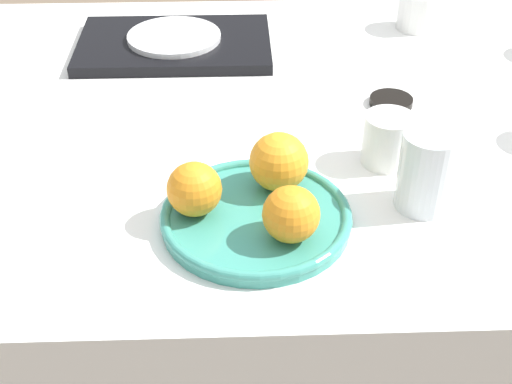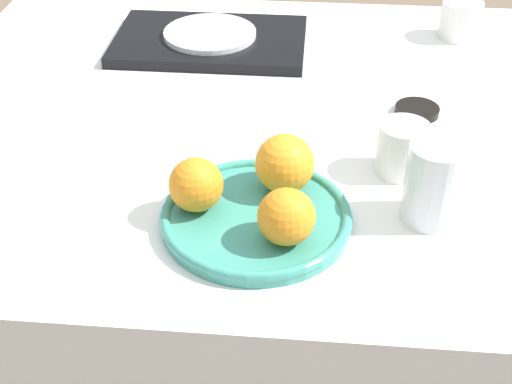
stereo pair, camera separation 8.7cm
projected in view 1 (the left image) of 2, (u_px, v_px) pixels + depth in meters
name	position (u px, v px, depth m)	size (l,w,h in m)	color
table	(278.00, 283.00, 1.36)	(1.27, 0.95, 0.75)	white
fruit_platter	(256.00, 217.00, 0.90)	(0.24, 0.24, 0.02)	teal
orange_0	(291.00, 214.00, 0.84)	(0.07, 0.07, 0.07)	orange
orange_1	(194.00, 189.00, 0.88)	(0.07, 0.07, 0.07)	orange
orange_2	(279.00, 162.00, 0.92)	(0.08, 0.08, 0.08)	orange
water_glass	(427.00, 171.00, 0.90)	(0.07, 0.07, 0.11)	silver
serving_tray	(175.00, 44.00, 1.32)	(0.35, 0.23, 0.02)	black
side_plate	(174.00, 37.00, 1.31)	(0.17, 0.17, 0.01)	white
cup_0	(417.00, 11.00, 1.38)	(0.08, 0.08, 0.07)	white
cup_3	(388.00, 140.00, 1.00)	(0.07, 0.07, 0.07)	white
soy_dish	(391.00, 101.00, 1.15)	(0.07, 0.07, 0.01)	black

